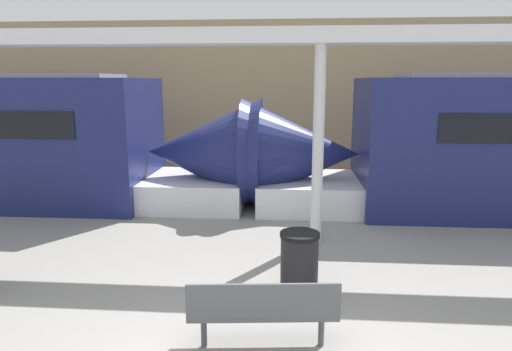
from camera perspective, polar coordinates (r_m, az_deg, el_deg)
The scene contains 5 objects.
station_wall at distance 15.54m, azimuth 3.09°, elevation 9.76°, with size 56.00×0.20×5.00m, color tan.
bench_near at distance 5.35m, azimuth 0.89°, elevation -16.29°, with size 1.74×0.60×0.87m.
trash_bin at distance 6.78m, azimuth 5.44°, elevation -10.69°, with size 0.58×0.58×0.89m.
support_column_near at distance 8.52m, azimuth 7.77°, elevation 3.57°, with size 0.21×0.21×3.67m, color silver.
canopy_beam at distance 8.47m, azimuth 8.15°, elevation 16.91°, with size 28.00×0.60×0.28m, color silver.
Camera 1 is at (0.38, -4.01, 3.03)m, focal length 32.00 mm.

